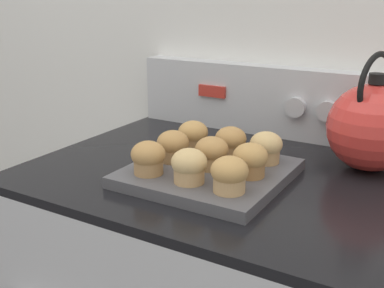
{
  "coord_description": "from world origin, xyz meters",
  "views": [
    {
      "loc": [
        0.41,
        -0.5,
        1.28
      ],
      "look_at": [
        -0.03,
        0.24,
        1.01
      ],
      "focal_mm": 45.0,
      "sensor_mm": 36.0,
      "label": 1
    }
  ],
  "objects": [
    {
      "name": "muffin_r1_c2",
      "position": [
        0.08,
        0.26,
        0.99
      ],
      "size": [
        0.06,
        0.06,
        0.06
      ],
      "color": "olive",
      "rests_on": "muffin_pan"
    },
    {
      "name": "muffin_r0_c0",
      "position": [
        -0.09,
        0.17,
        0.99
      ],
      "size": [
        0.06,
        0.06,
        0.06
      ],
      "color": "#A37A4C",
      "rests_on": "muffin_pan"
    },
    {
      "name": "muffin_r2_c1",
      "position": [
        -0.0,
        0.34,
        0.99
      ],
      "size": [
        0.06,
        0.06,
        0.06
      ],
      "color": "#A37A4C",
      "rests_on": "muffin_pan"
    },
    {
      "name": "muffin_r1_c1",
      "position": [
        -0.0,
        0.26,
        0.99
      ],
      "size": [
        0.06,
        0.06,
        0.06
      ],
      "color": "tan",
      "rests_on": "muffin_pan"
    },
    {
      "name": "muffin_r1_c0",
      "position": [
        -0.09,
        0.26,
        0.99
      ],
      "size": [
        0.06,
        0.06,
        0.06
      ],
      "color": "#A37A4C",
      "rests_on": "muffin_pan"
    },
    {
      "name": "muffin_r2_c2",
      "position": [
        0.08,
        0.34,
        0.99
      ],
      "size": [
        0.06,
        0.06,
        0.06
      ],
      "color": "tan",
      "rests_on": "muffin_pan"
    },
    {
      "name": "muffin_pan",
      "position": [
        -0.01,
        0.26,
        0.95
      ],
      "size": [
        0.29,
        0.29,
        0.02
      ],
      "color": "#4C4C51",
      "rests_on": "stove_range"
    },
    {
      "name": "control_panel",
      "position": [
        0.0,
        0.6,
        1.02
      ],
      "size": [
        0.76,
        0.07,
        0.17
      ],
      "color": "#B7BABF",
      "rests_on": "stove_range"
    },
    {
      "name": "wall_back",
      "position": [
        0.0,
        0.66,
        1.2
      ],
      "size": [
        8.0,
        0.05,
        2.4
      ],
      "color": "silver",
      "rests_on": "ground_plane"
    },
    {
      "name": "muffin_r2_c0",
      "position": [
        -0.09,
        0.34,
        0.99
      ],
      "size": [
        0.06,
        0.06,
        0.06
      ],
      "color": "#A37A4C",
      "rests_on": "muffin_pan"
    },
    {
      "name": "tea_kettle",
      "position": [
        0.25,
        0.47,
        1.03
      ],
      "size": [
        0.18,
        0.2,
        0.24
      ],
      "color": "red",
      "rests_on": "stove_range"
    },
    {
      "name": "muffin_r0_c2",
      "position": [
        0.08,
        0.17,
        0.99
      ],
      "size": [
        0.06,
        0.06,
        0.06
      ],
      "color": "tan",
      "rests_on": "muffin_pan"
    },
    {
      "name": "muffin_r0_c1",
      "position": [
        -0.0,
        0.17,
        0.99
      ],
      "size": [
        0.06,
        0.06,
        0.06
      ],
      "color": "tan",
      "rests_on": "muffin_pan"
    }
  ]
}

